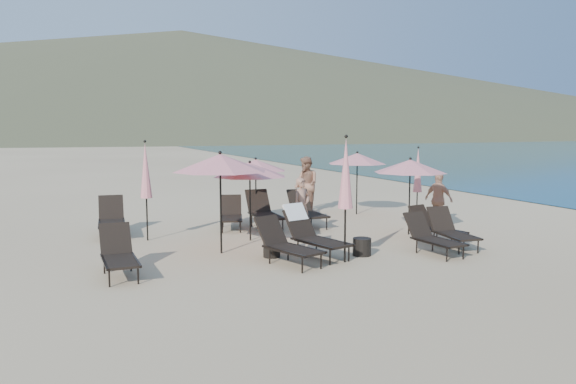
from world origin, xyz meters
name	(u,v)px	position (x,y,z in m)	size (l,w,h in m)	color
ground	(382,252)	(0.00, 0.00, 0.00)	(800.00, 800.00, 0.00)	#D6BA8C
volcanic_headland	(202,84)	(71.37, 302.62, 26.49)	(690.00, 690.00, 55.00)	brown
lounger_0	(119,253)	(-5.94, 0.25, 0.45)	(0.65, 1.66, 0.95)	black
lounger_1	(287,243)	(-2.50, -0.17, 0.45)	(1.14, 1.80, 0.97)	black
lounger_2	(312,232)	(-1.67, 0.34, 0.54)	(1.11, 1.93, 1.14)	black
lounger_3	(432,236)	(0.98, -0.60, 0.42)	(0.75, 1.63, 0.91)	black
lounger_4	(435,226)	(1.92, 0.52, 0.41)	(0.90, 1.63, 0.89)	black
lounger_5	(451,230)	(1.87, -0.17, 0.43)	(0.82, 1.68, 0.93)	black
lounger_6	(112,218)	(-5.68, 4.60, 0.48)	(0.82, 1.83, 1.03)	black
lounger_7	(231,214)	(-2.35, 4.39, 0.43)	(1.04, 1.69, 0.91)	black
lounger_8	(264,211)	(-1.44, 4.14, 0.49)	(0.78, 1.86, 1.05)	black
lounger_9	(306,210)	(-0.16, 3.95, 0.48)	(0.72, 1.80, 1.03)	black
umbrella_open_0	(220,163)	(-3.52, 1.37, 2.12)	(2.23, 2.23, 2.40)	black
umbrella_open_1	(250,170)	(-2.41, 2.53, 1.84)	(1.94, 1.94, 2.09)	black
umbrella_open_2	(410,166)	(1.88, 1.62, 1.88)	(1.98, 1.98, 2.13)	black
umbrella_open_3	(256,165)	(-1.43, 4.84, 1.79)	(1.89, 1.89, 2.03)	black
umbrella_open_4	(357,159)	(2.33, 5.32, 1.89)	(1.98, 1.98, 2.13)	black
umbrella_closed_0	(346,174)	(-1.27, -0.52, 1.94)	(0.33, 0.33, 2.78)	black
umbrella_closed_1	(418,171)	(2.90, 2.70, 1.65)	(0.28, 0.28, 2.37)	black
umbrella_closed_2	(146,171)	(-4.88, 3.55, 1.82)	(0.31, 0.31, 2.61)	black
side_table_0	(272,247)	(-2.57, 0.56, 0.23)	(0.39, 0.39, 0.46)	black
side_table_1	(362,247)	(-0.60, -0.10, 0.20)	(0.43, 0.43, 0.41)	black
beachgoer_a	(302,206)	(-0.81, 2.84, 0.78)	(0.57, 0.37, 1.56)	#A9755B
beachgoer_b	(306,185)	(0.94, 6.38, 0.97)	(0.94, 0.73, 1.93)	#A06E53
beachgoer_c	(439,199)	(3.45, 2.39, 0.80)	(0.94, 0.39, 1.60)	tan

